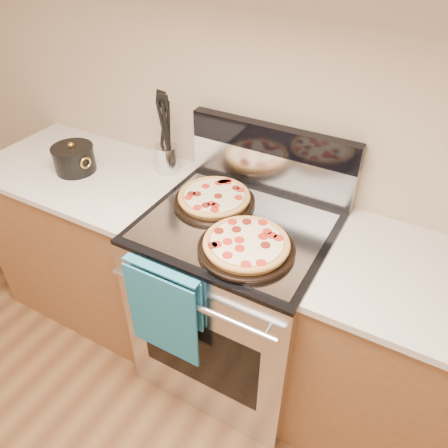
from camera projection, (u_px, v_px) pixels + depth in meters
The scene contains 16 objects.
wall_back at pixel (280, 92), 1.76m from camera, with size 4.00×4.00×0.00m, color tan.
range_body at pixel (236, 302), 2.06m from camera, with size 0.76×0.68×0.90m, color #B7B7BC.
oven_window at pixel (199, 354), 1.83m from camera, with size 0.56×0.01×0.40m, color black.
cooktop at pixel (238, 225), 1.78m from camera, with size 0.76×0.68×0.02m, color black.
backsplash_lower at pixel (271, 170), 1.94m from camera, with size 0.76×0.06×0.18m, color silver.
backsplash_upper at pixel (273, 139), 1.85m from camera, with size 0.76×0.06×0.12m, color black.
oven_handle at pixel (189, 303), 1.59m from camera, with size 0.03×0.03×0.70m, color silver.
dish_towel at pixel (165, 310), 1.70m from camera, with size 0.32×0.05×0.42m, color #1B6F8A, non-canonical shape.
foil_sheet at pixel (234, 226), 1.76m from camera, with size 0.70×0.55×0.01m, color gray.
cabinet_left at pixel (99, 242), 2.43m from camera, with size 1.00×0.62×0.88m, color brown.
countertop_left at pixel (83, 171), 2.15m from camera, with size 1.02×0.64×0.03m, color beige.
cabinet_right at pixel (433, 379), 1.75m from camera, with size 1.00×0.62×0.88m, color brown.
pepperoni_pizza_back at pixel (214, 198), 1.87m from camera, with size 0.35×0.35×0.05m, color #A66C32, non-canonical shape.
pepperoni_pizza_front at pixel (246, 245), 1.62m from camera, with size 0.36×0.36×0.05m, color #A66C32, non-canonical shape.
utensil_crock at pixel (167, 159), 2.09m from camera, with size 0.11×0.11×0.14m, color silver.
saucepan at pixel (74, 160), 2.10m from camera, with size 0.19×0.19×0.12m, color black.
Camera 1 is at (0.64, 0.39, 2.00)m, focal length 35.00 mm.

